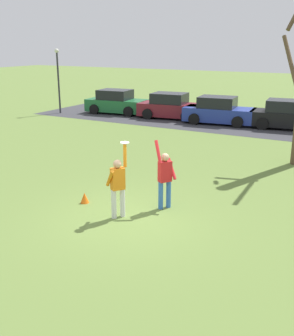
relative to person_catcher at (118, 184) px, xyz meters
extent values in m
plane|color=olive|center=(0.26, 0.10, -0.98)|extent=(120.00, 120.00, 0.00)
cylinder|color=silver|center=(-0.07, -0.11, -0.57)|extent=(0.14, 0.14, 0.82)
cylinder|color=silver|center=(0.07, 0.11, -0.57)|extent=(0.14, 0.14, 0.82)
cube|color=orange|center=(0.00, 0.00, 0.14)|extent=(0.38, 0.42, 0.60)
sphere|color=tan|center=(0.00, 0.00, 0.55)|extent=(0.23, 0.23, 0.23)
cylinder|color=orange|center=(-0.12, -0.19, 0.19)|extent=(0.43, 0.33, 0.59)
cylinder|color=orange|center=(0.12, 0.19, 0.77)|extent=(0.09, 0.09, 0.66)
cylinder|color=#3366B7|center=(0.88, 1.32, -0.57)|extent=(0.14, 0.14, 0.82)
cylinder|color=#3366B7|center=(0.74, 1.11, -0.57)|extent=(0.14, 0.14, 0.82)
cube|color=red|center=(0.81, 1.22, 0.14)|extent=(0.38, 0.42, 0.60)
sphere|color=tan|center=(0.81, 1.22, 0.55)|extent=(0.23, 0.23, 0.23)
cylinder|color=red|center=(0.94, 1.40, 0.19)|extent=(0.43, 0.33, 0.59)
cylinder|color=red|center=(0.69, 1.03, 0.74)|extent=(0.32, 0.25, 0.65)
cylinder|color=white|center=(0.12, 0.19, 1.11)|extent=(0.24, 0.24, 0.02)
cube|color=#1E6633|center=(-9.65, 14.77, -0.43)|extent=(4.27, 2.23, 0.80)
cube|color=black|center=(-9.80, 14.76, 0.29)|extent=(2.26, 1.86, 0.64)
cylinder|color=black|center=(-8.49, 15.82, -0.65)|extent=(0.68, 0.29, 0.66)
cylinder|color=black|center=(-8.29, 14.00, -0.65)|extent=(0.68, 0.29, 0.66)
cylinder|color=black|center=(-11.01, 15.54, -0.65)|extent=(0.68, 0.29, 0.66)
cylinder|color=black|center=(-10.82, 13.73, -0.65)|extent=(0.68, 0.29, 0.66)
cube|color=maroon|center=(-5.58, 14.84, -0.43)|extent=(4.27, 2.23, 0.80)
cube|color=black|center=(-5.73, 14.82, 0.29)|extent=(2.26, 1.86, 0.64)
cylinder|color=black|center=(-4.41, 15.88, -0.65)|extent=(0.68, 0.29, 0.66)
cylinder|color=black|center=(-4.22, 14.07, -0.65)|extent=(0.68, 0.29, 0.66)
cylinder|color=black|center=(-6.94, 15.61, -0.65)|extent=(0.68, 0.29, 0.66)
cylinder|color=black|center=(-6.75, 13.80, -0.65)|extent=(0.68, 0.29, 0.66)
cube|color=#233893|center=(-2.30, 14.59, -0.43)|extent=(4.27, 2.23, 0.80)
cube|color=black|center=(-2.45, 14.57, 0.29)|extent=(2.26, 1.86, 0.64)
cylinder|color=black|center=(-1.14, 15.63, -0.65)|extent=(0.68, 0.29, 0.66)
cylinder|color=black|center=(-0.94, 13.82, -0.65)|extent=(0.68, 0.29, 0.66)
cylinder|color=black|center=(-3.67, 15.36, -0.65)|extent=(0.68, 0.29, 0.66)
cylinder|color=black|center=(-3.47, 13.55, -0.65)|extent=(0.68, 0.29, 0.66)
cube|color=black|center=(1.58, 15.02, -0.43)|extent=(4.27, 2.23, 0.80)
cube|color=black|center=(1.44, 15.00, 0.29)|extent=(2.26, 1.86, 0.64)
cylinder|color=black|center=(0.22, 15.79, -0.65)|extent=(0.68, 0.29, 0.66)
cylinder|color=black|center=(0.42, 13.97, -0.65)|extent=(0.68, 0.29, 0.66)
cube|color=#38383D|center=(-0.23, 14.94, -0.98)|extent=(28.53, 6.40, 0.01)
cylinder|color=brown|center=(2.83, 7.44, 2.91)|extent=(1.05, 1.16, 2.03)
cylinder|color=#2D2D33|center=(-13.11, 12.94, 1.02)|extent=(0.12, 0.12, 4.00)
sphere|color=silver|center=(-13.11, 12.94, 3.14)|extent=(0.28, 0.28, 0.28)
cone|color=orange|center=(-1.47, 0.41, -0.82)|extent=(0.26, 0.26, 0.32)
camera|label=1|loc=(5.83, -8.84, 3.65)|focal=44.24mm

